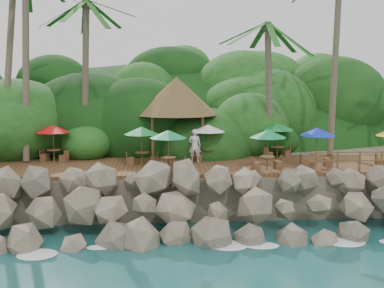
{
  "coord_description": "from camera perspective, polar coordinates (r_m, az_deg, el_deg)",
  "views": [
    {
      "loc": [
        -1.68,
        -17.22,
        6.78
      ],
      "look_at": [
        0.0,
        6.0,
        3.4
      ],
      "focal_mm": 42.1,
      "sensor_mm": 36.0,
      "label": 1
    }
  ],
  "objects": [
    {
      "name": "ground",
      "position": [
        18.58,
        1.37,
        -13.14
      ],
      "size": [
        140.0,
        140.0,
        0.0
      ],
      "primitive_type": "plane",
      "color": "#19514F",
      "rests_on": "ground"
    },
    {
      "name": "land_base",
      "position": [
        33.75,
        -1.22,
        -1.52
      ],
      "size": [
        32.0,
        25.2,
        2.1
      ],
      "primitive_type": "cube",
      "color": "gray",
      "rests_on": "ground"
    },
    {
      "name": "jungle_hill",
      "position": [
        41.31,
        -1.75,
        -1.19
      ],
      "size": [
        44.8,
        28.0,
        15.4
      ],
      "primitive_type": "ellipsoid",
      "color": "#143811",
      "rests_on": "ground"
    },
    {
      "name": "seawall",
      "position": [
        20.1,
        0.83,
        -8.01
      ],
      "size": [
        29.0,
        4.0,
        2.3
      ],
      "primitive_type": null,
      "color": "gray",
      "rests_on": "ground"
    },
    {
      "name": "terrace",
      "position": [
        23.73,
        0.0,
        -2.87
      ],
      "size": [
        26.0,
        5.0,
        0.2
      ],
      "primitive_type": "cube",
      "color": "brown",
      "rests_on": "land_base"
    },
    {
      "name": "jungle_foliage",
      "position": [
        32.97,
        -1.13,
        -3.61
      ],
      "size": [
        44.0,
        16.0,
        12.0
      ],
      "primitive_type": null,
      "color": "#143811",
      "rests_on": "ground"
    },
    {
      "name": "foam_line",
      "position": [
        18.85,
        1.28,
        -12.72
      ],
      "size": [
        25.2,
        0.8,
        0.06
      ],
      "color": "white",
      "rests_on": "ground"
    },
    {
      "name": "palapa",
      "position": [
        26.4,
        -1.98,
        6.1
      ],
      "size": [
        4.84,
        4.84,
        4.6
      ],
      "color": "brown",
      "rests_on": "ground"
    },
    {
      "name": "dining_clusters",
      "position": [
        23.17,
        -1.69,
        1.29
      ],
      "size": [
        23.09,
        5.04,
        2.01
      ],
      "color": "brown",
      "rests_on": "terrace"
    },
    {
      "name": "railing",
      "position": [
        23.81,
        22.9,
        -1.76
      ],
      "size": [
        7.2,
        0.1,
        1.0
      ],
      "color": "brown",
      "rests_on": "terrace"
    },
    {
      "name": "waiter",
      "position": [
        24.18,
        0.36,
        -0.23
      ],
      "size": [
        0.72,
        0.52,
        1.82
      ],
      "primitive_type": "imported",
      "rotation": [
        0.0,
        0.0,
        3.0
      ],
      "color": "silver",
      "rests_on": "terrace"
    }
  ]
}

